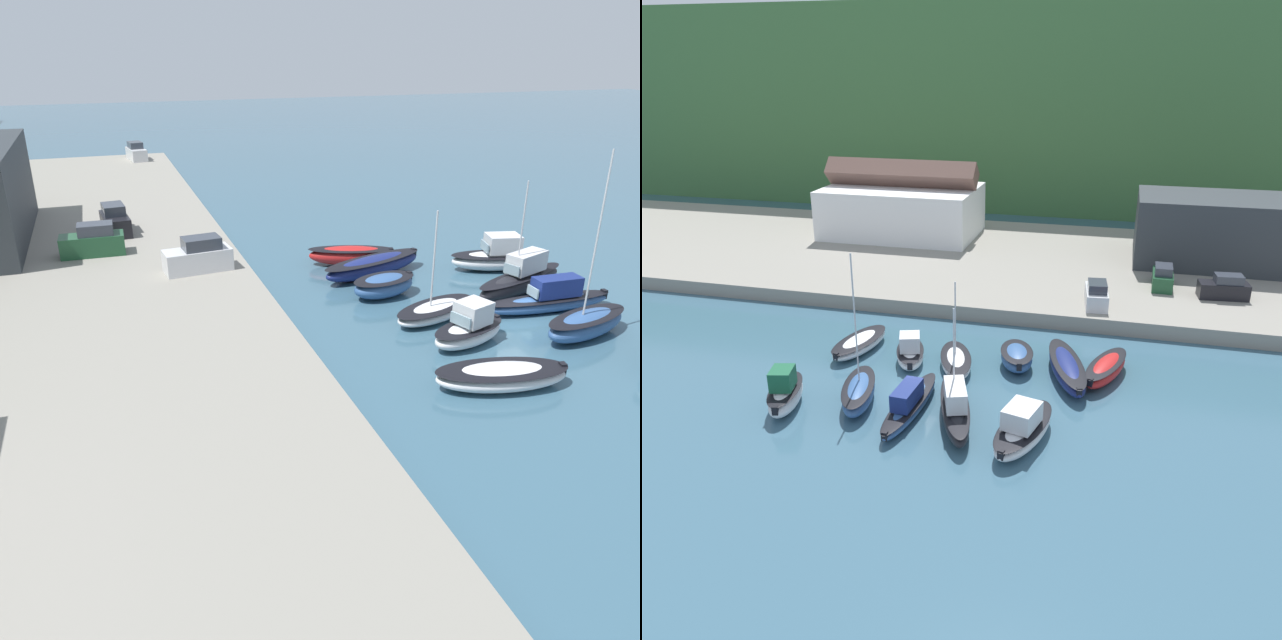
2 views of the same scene
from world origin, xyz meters
The scene contains 15 objects.
ground_plane centered at (0.00, 0.00, 0.00)m, with size 320.00×320.00×0.00m, color #385B70.
moored_boat_0 centered at (-6.14, 5.30, 0.58)m, with size 3.62×6.68×1.08m.
moored_boat_1 centered at (-1.67, 4.26, 0.84)m, with size 3.37×5.13×2.34m.
moored_boat_2 centered at (1.78, 4.36, 0.52)m, with size 3.98×6.20×6.42m.
moored_boat_3 centered at (6.02, 5.64, 0.73)m, with size 3.36×4.83×1.38m.
moored_boat_4 centered at (9.72, 4.73, 0.73)m, with size 4.39×8.38×1.37m.
moored_boat_5 centered at (12.38, 5.29, 0.73)m, with size 3.76×6.42×1.37m.
moored_boat_7 centered at (-3.01, -2.14, 0.77)m, with size 3.41×6.22×9.97m.
moored_boat_8 centered at (0.63, -2.66, 0.73)m, with size 2.07×8.36×2.08m.
moored_boat_9 centered at (3.63, -2.78, 0.98)m, with size 4.31×8.18×7.22m.
moored_boat_10 centered at (8.05, -4.01, 0.91)m, with size 3.91×6.90×2.50m.
parked_car_0 centered at (55.30, 16.83, 2.22)m, with size 4.42×2.40×2.16m.
parked_car_1 centered at (11.02, 16.28, 2.22)m, with size 2.24×4.37×2.16m.
parked_car_2 centered at (16.66, 22.52, 2.22)m, with size 1.91×4.25×2.16m.
parked_car_3 centered at (21.80, 20.86, 2.22)m, with size 4.36×2.21×2.16m.
Camera 1 is at (-27.09, 21.48, 14.51)m, focal length 35.00 mm.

